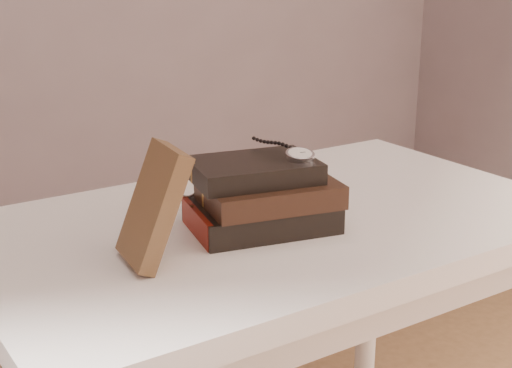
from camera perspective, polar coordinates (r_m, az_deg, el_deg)
table at (r=1.28m, az=1.44°, el=-6.33°), size 1.00×0.60×0.75m
book_stack at (r=1.18m, az=0.47°, el=-0.98°), size 0.25×0.20×0.11m
journal at (r=1.05m, az=-7.92°, el=-1.66°), size 0.10×0.12×0.17m
pocket_watch at (r=1.17m, az=3.14°, el=2.37°), size 0.06×0.15×0.02m
eyeglasses at (r=1.22m, az=-4.34°, el=0.16°), size 0.11×0.12×0.04m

